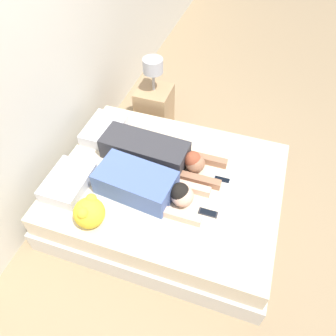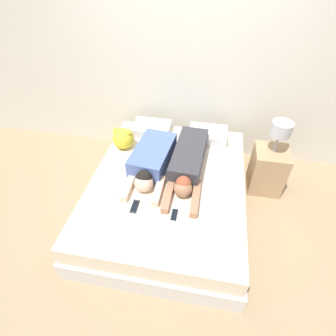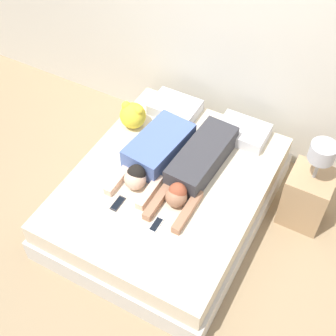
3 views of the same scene
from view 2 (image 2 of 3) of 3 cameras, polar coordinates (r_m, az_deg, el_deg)
The scene contains 11 objects.
ground_plane at distance 3.07m, azimuth 0.00°, elevation -8.39°, with size 12.00×12.00×0.00m, color #9E8460.
wall_back at distance 3.28m, azimuth 4.03°, elevation 23.07°, with size 12.00×0.06×2.60m.
bed at distance 2.90m, azimuth 0.00°, elevation -5.59°, with size 1.63×2.04×0.45m.
pillow_head_left at distance 3.36m, azimuth -3.52°, elevation 8.53°, with size 0.46×0.33×0.12m.
pillow_head_right at distance 3.28m, azimuth 8.68°, elevation 7.21°, with size 0.46×0.33×0.12m.
person_left at distance 2.79m, azimuth -3.70°, elevation 1.56°, with size 0.42×0.96×0.22m.
person_right at distance 2.78m, azimuth 4.36°, elevation 1.30°, with size 0.35×1.15×0.21m.
cell_phone_left at distance 2.49m, azimuth -7.23°, elevation -8.29°, with size 0.06×0.16×0.01m.
cell_phone_right at distance 2.41m, azimuth 1.39°, elevation -10.19°, with size 0.06×0.16×0.01m.
plush_toy at distance 3.11m, azimuth -9.74°, elevation 6.46°, with size 0.25×0.25×0.26m.
nightstand at distance 3.28m, azimuth 21.00°, elevation 0.25°, with size 0.38×0.38×0.93m.
Camera 2 is at (0.35, -1.91, 2.37)m, focal length 28.00 mm.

